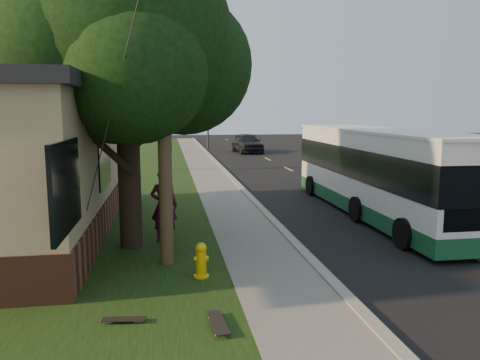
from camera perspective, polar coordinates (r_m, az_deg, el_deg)
name	(u,v)px	position (r m, az deg, el deg)	size (l,w,h in m)	color
ground	(321,273)	(10.51, 9.84, -11.17)	(120.00, 120.00, 0.00)	black
road	(335,191)	(20.97, 11.50, -1.35)	(8.00, 80.00, 0.01)	black
curb	(245,192)	(19.93, 0.65, -1.52)	(0.25, 80.00, 0.12)	gray
sidewalk	(222,193)	(19.80, -2.21, -1.65)	(2.00, 80.00, 0.08)	slate
grass_verge	(138,196)	(19.71, -12.37, -1.90)	(5.00, 80.00, 0.07)	black
fire_hydrant	(201,260)	(9.87, -4.75, -9.71)	(0.32, 0.32, 0.74)	#EDB40C
utility_pole	(162,57)	(10.42, -9.45, 14.54)	(2.86, 3.21, 9.07)	#473321
leafy_tree	(126,42)	(12.16, -13.69, 16.06)	(6.30, 6.00, 7.80)	black
bare_tree_near	(163,135)	(27.40, -9.42, 5.48)	(1.38, 1.21, 4.31)	black
bare_tree_far	(170,129)	(39.39, -8.53, 6.15)	(1.38, 1.21, 4.03)	black
traffic_signal	(208,115)	(43.53, -3.95, 7.96)	(0.18, 0.22, 5.50)	#2D2D30
transit_bus	(379,170)	(16.36, 16.60, 1.20)	(2.47, 10.69, 2.90)	silver
skateboarder	(164,206)	(12.42, -9.24, -3.13)	(0.71, 0.46, 1.93)	#470E1F
skateboard_main	(218,323)	(7.85, -2.69, -17.00)	(0.30, 0.92, 0.08)	black
skateboard_spare	(124,320)	(8.20, -13.96, -16.19)	(0.72, 0.25, 0.07)	black
dumpster	(29,197)	(17.16, -24.29, -1.86)	(1.41, 1.13, 1.24)	black
distant_car	(247,143)	(39.66, 0.88, 4.56)	(1.97, 4.90, 1.67)	black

